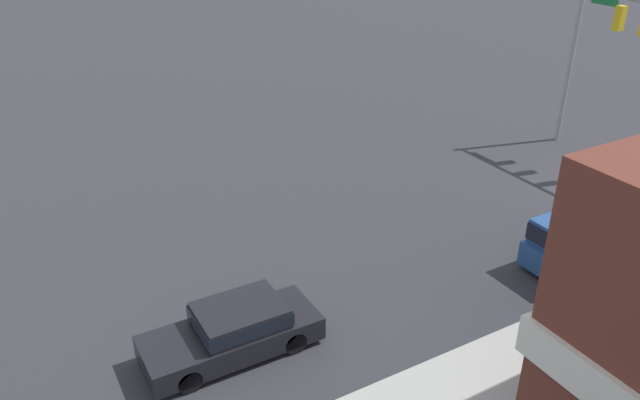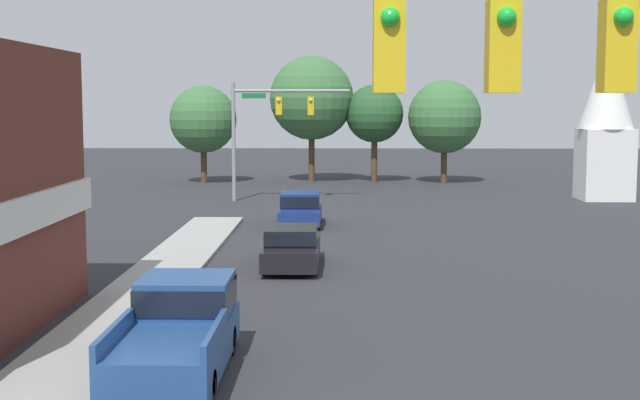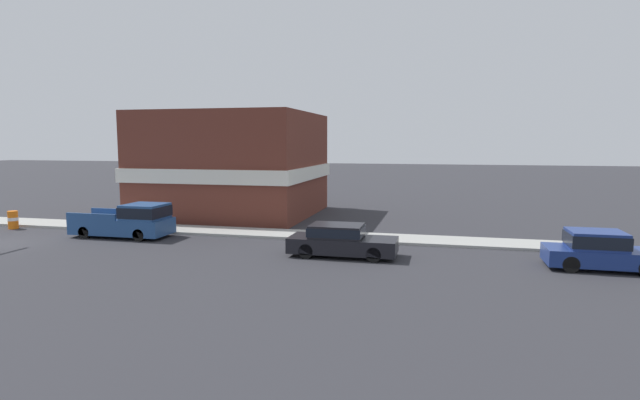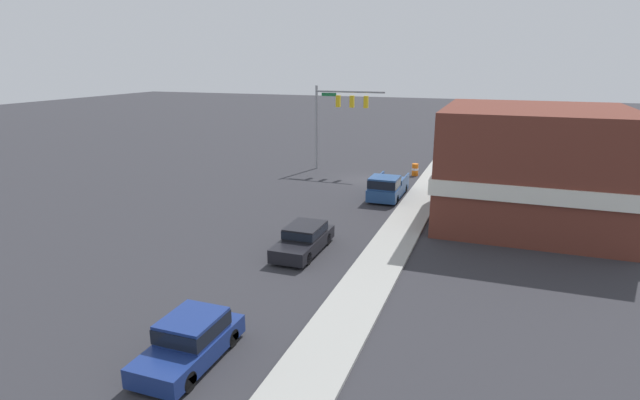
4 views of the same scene
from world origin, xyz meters
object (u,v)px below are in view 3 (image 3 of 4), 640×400
at_px(car_second_ahead, 599,249).
at_px(pickup_truck_parked, 130,221).
at_px(car_lead, 341,240).
at_px(construction_barrel, 13,220).

xyz_separation_m(car_second_ahead, pickup_truck_parked, (-1.65, -22.74, 0.10)).
xyz_separation_m(car_lead, pickup_truck_parked, (-1.80, -12.04, 0.15)).
distance_m(car_lead, pickup_truck_parked, 12.18).
bearing_deg(car_lead, car_second_ahead, 90.81).
relative_size(car_lead, car_second_ahead, 1.12).
bearing_deg(construction_barrel, car_second_ahead, 85.77).
distance_m(pickup_truck_parked, construction_barrel, 8.43).
xyz_separation_m(car_lead, construction_barrel, (-2.46, -20.44, -0.21)).
height_order(car_lead, car_second_ahead, car_second_ahead).
xyz_separation_m(car_lead, car_second_ahead, (-0.15, 10.69, 0.06)).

